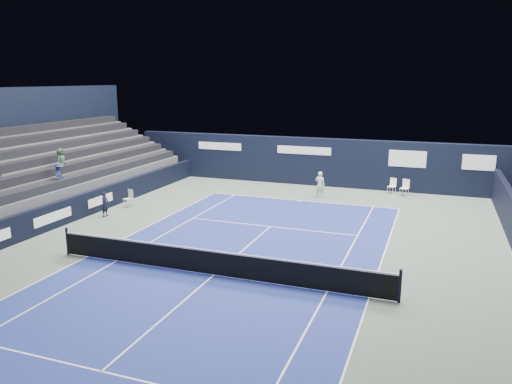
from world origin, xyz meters
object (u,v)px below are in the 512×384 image
line_judge_chair (129,197)px  folding_chair_back_a (392,185)px  tennis_player (320,184)px  tennis_net (213,262)px  folding_chair_back_b (405,186)px

line_judge_chair → folding_chair_back_a: bearing=53.3°
line_judge_chair → tennis_player: (9.33, 5.68, 0.25)m
tennis_net → folding_chair_back_a: bearing=73.1°
folding_chair_back_b → folding_chair_back_a: bearing=174.7°
folding_chair_back_a → line_judge_chair: (-13.25, -8.29, -0.00)m
folding_chair_back_a → tennis_player: size_ratio=0.60×
folding_chair_back_a → folding_chair_back_b: bearing=-3.3°
line_judge_chair → tennis_player: 10.93m
folding_chair_back_a → tennis_player: bearing=-123.1°
tennis_player → folding_chair_back_b: bearing=25.2°
folding_chair_back_a → line_judge_chair: folding_chair_back_a is taller
folding_chair_back_b → tennis_net: size_ratio=0.08×
folding_chair_back_b → line_judge_chair: (-14.03, -7.90, -0.03)m
folding_chair_back_a → tennis_player: tennis_player is taller
folding_chair_back_b → tennis_player: bearing=-133.6°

